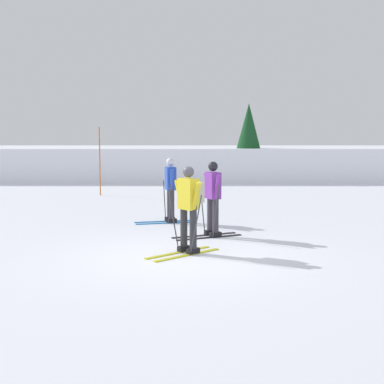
{
  "coord_description": "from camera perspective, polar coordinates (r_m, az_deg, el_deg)",
  "views": [
    {
      "loc": [
        0.16,
        -9.54,
        2.31
      ],
      "look_at": [
        0.11,
        3.08,
        0.9
      ],
      "focal_mm": 48.05,
      "sensor_mm": 36.0,
      "label": 1
    }
  ],
  "objects": [
    {
      "name": "far_snow_ridge",
      "position": [
        28.23,
        -0.08,
        3.36
      ],
      "size": [
        80.0,
        8.24,
        1.64
      ],
      "primitive_type": "cube",
      "color": "white",
      "rests_on": "ground"
    },
    {
      "name": "skier_yellow",
      "position": [
        9.98,
        -0.07,
        -1.43
      ],
      "size": [
        1.45,
        1.33,
        1.71
      ],
      "color": "gold",
      "rests_on": "ground"
    },
    {
      "name": "trail_marker_pole",
      "position": [
        19.86,
        -9.95,
        3.37
      ],
      "size": [
        0.04,
        0.04,
        2.6
      ],
      "primitive_type": "cylinder",
      "color": "#C65614",
      "rests_on": "ground"
    },
    {
      "name": "skier_blue",
      "position": [
        13.51,
        -2.19,
        0.45
      ],
      "size": [
        1.64,
        0.98,
        1.71
      ],
      "color": "#237AC6",
      "rests_on": "ground"
    },
    {
      "name": "ground_plane",
      "position": [
        9.82,
        -0.7,
        -7.24
      ],
      "size": [
        120.0,
        120.0,
        0.0
      ],
      "primitive_type": "plane",
      "color": "white"
    },
    {
      "name": "conifer_far_left",
      "position": [
        25.49,
        6.54,
        6.23
      ],
      "size": [
        1.67,
        1.67,
        3.84
      ],
      "color": "#513823",
      "rests_on": "ground"
    },
    {
      "name": "skier_purple",
      "position": [
        11.64,
        2.53,
        -0.51
      ],
      "size": [
        1.61,
        0.98,
        1.71
      ],
      "color": "black",
      "rests_on": "ground"
    }
  ]
}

